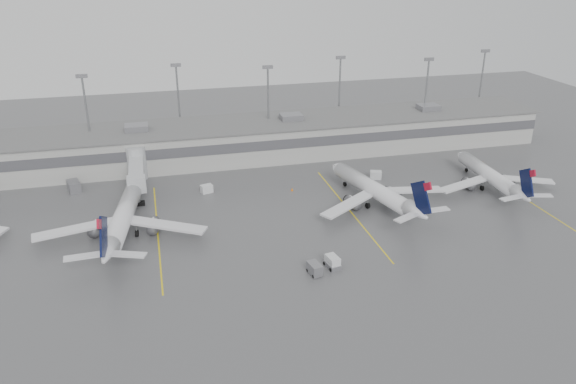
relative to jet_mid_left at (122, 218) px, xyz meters
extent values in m
plane|color=#4B4B4E|center=(23.02, -23.95, -3.22)|extent=(260.00, 260.00, 0.00)
cube|color=#9E9E99|center=(23.02, 34.05, 0.78)|extent=(150.00, 16.00, 8.00)
cube|color=#47474C|center=(23.02, 26.00, 1.78)|extent=(150.00, 0.15, 2.20)
cube|color=#606060|center=(23.02, 34.05, 4.83)|extent=(152.00, 17.00, 0.30)
cube|color=slate|center=(73.02, 34.05, 5.58)|extent=(5.00, 4.00, 1.30)
cylinder|color=gray|center=(-6.98, 36.05, 6.78)|extent=(0.44, 0.44, 20.00)
cube|color=slate|center=(-6.98, 36.05, 16.98)|extent=(2.40, 0.50, 0.80)
cylinder|color=gray|center=(13.02, 43.55, 6.78)|extent=(0.44, 0.44, 20.00)
cube|color=slate|center=(13.02, 43.55, 16.98)|extent=(2.40, 0.50, 0.80)
cylinder|color=gray|center=(33.02, 36.05, 6.78)|extent=(0.44, 0.44, 20.00)
cube|color=slate|center=(33.02, 36.05, 16.98)|extent=(2.40, 0.50, 0.80)
cylinder|color=gray|center=(53.02, 43.55, 6.78)|extent=(0.44, 0.44, 20.00)
cube|color=slate|center=(53.02, 43.55, 16.98)|extent=(2.40, 0.50, 0.80)
cylinder|color=gray|center=(73.02, 36.05, 6.78)|extent=(0.44, 0.44, 20.00)
cube|color=slate|center=(73.02, 36.05, 16.98)|extent=(2.40, 0.50, 0.80)
cylinder|color=gray|center=(93.02, 43.55, 6.78)|extent=(0.44, 0.44, 20.00)
cube|color=slate|center=(93.02, 43.55, 16.98)|extent=(2.40, 0.50, 0.80)
cylinder|color=#AAADB0|center=(2.52, 26.05, 0.28)|extent=(4.00, 4.00, 7.00)
cube|color=#AAADB0|center=(2.52, 19.55, 1.08)|extent=(2.80, 13.00, 2.60)
cube|color=#AAADB0|center=(2.52, 12.05, 1.08)|extent=(3.40, 2.40, 3.00)
cylinder|color=gray|center=(2.52, 12.05, -1.82)|extent=(0.70, 0.70, 2.80)
cube|color=black|center=(2.52, 12.05, -2.87)|extent=(2.20, 1.20, 0.70)
cube|color=yellow|center=(5.52, 0.05, -3.21)|extent=(0.25, 40.00, 0.01)
cube|color=yellow|center=(40.52, 0.05, -3.21)|extent=(0.25, 40.00, 0.01)
cube|color=yellow|center=(75.52, 0.05, -3.21)|extent=(0.25, 40.00, 0.01)
cylinder|color=silver|center=(0.23, 1.53, -0.06)|extent=(6.63, 23.33, 3.15)
cone|color=silver|center=(2.22, 14.40, -0.06)|extent=(3.56, 3.39, 3.15)
cone|color=silver|center=(-1.89, -12.29, 0.36)|extent=(3.91, 5.67, 3.15)
cube|color=silver|center=(-7.48, -0.26, -0.90)|extent=(13.92, 4.89, 0.37)
cube|color=silver|center=(7.06, -2.50, -0.90)|extent=(13.43, 8.59, 0.37)
cube|color=#080E33|center=(-1.97, -12.81, 3.40)|extent=(1.21, 5.90, 6.87)
cube|color=#A90D24|center=(-2.18, -14.16, 6.14)|extent=(0.63, 2.15, 2.00)
cylinder|color=black|center=(1.67, 10.87, -2.74)|extent=(0.51, 0.99, 0.95)
cylinder|color=black|center=(-2.27, -0.22, -2.64)|extent=(0.64, 1.21, 1.16)
cylinder|color=black|center=(2.10, -0.89, -2.64)|extent=(0.64, 1.21, 1.16)
cylinder|color=silver|center=(45.69, 2.58, -0.22)|extent=(8.16, 22.06, 3.00)
cone|color=silver|center=(42.73, 14.61, -0.22)|extent=(3.58, 3.43, 3.00)
cone|color=silver|center=(48.86, -10.33, 0.18)|extent=(4.10, 5.57, 3.00)
cube|color=silver|center=(39.56, -1.81, -1.02)|extent=(12.41, 9.06, 0.35)
cube|color=silver|center=(53.15, 1.53, -1.02)|extent=(13.14, 3.54, 0.35)
cube|color=#080E33|center=(48.98, -10.81, 3.08)|extent=(1.64, 5.54, 6.54)
cube|color=#A90D24|center=(49.29, -12.07, 5.68)|extent=(0.77, 2.03, 1.90)
cylinder|color=black|center=(43.54, 11.31, -2.77)|extent=(0.55, 0.96, 0.90)
cylinder|color=black|center=(44.13, 0.14, -2.67)|extent=(0.70, 1.17, 1.10)
cylinder|color=black|center=(48.20, 1.14, -2.67)|extent=(0.70, 1.17, 1.10)
cylinder|color=silver|center=(71.61, 4.23, -0.46)|extent=(3.65, 20.29, 2.75)
cone|color=silver|center=(72.12, 15.59, -0.46)|extent=(2.86, 2.69, 2.75)
cone|color=silver|center=(71.07, -7.97, -0.10)|extent=(2.95, 4.71, 2.75)
cube|color=silver|center=(65.08, 1.94, -1.20)|extent=(12.13, 5.48, 0.32)
cube|color=silver|center=(77.92, 1.37, -1.20)|extent=(12.01, 6.42, 0.32)
cube|color=#080E33|center=(71.05, -8.43, 2.57)|extent=(0.50, 5.17, 6.00)
cube|color=#A90D24|center=(71.00, -9.62, 4.95)|extent=(0.36, 1.87, 1.74)
cylinder|color=black|center=(71.98, 12.48, -2.80)|extent=(0.36, 0.84, 0.83)
cylinder|color=black|center=(69.61, 2.48, -2.71)|extent=(0.46, 1.03, 1.01)
cylinder|color=black|center=(73.46, 2.31, -2.71)|extent=(0.46, 1.03, 1.01)
cube|color=silver|center=(31.02, -18.44, -2.29)|extent=(1.98, 2.72, 1.86)
cube|color=slate|center=(31.02, -18.44, -2.85)|extent=(2.26, 3.16, 0.72)
cylinder|color=black|center=(30.02, -17.57, -2.93)|extent=(0.33, 0.61, 0.58)
cylinder|color=black|center=(31.64, -17.27, -2.93)|extent=(0.33, 0.61, 0.58)
cylinder|color=black|center=(30.40, -19.60, -2.93)|extent=(0.33, 0.61, 0.58)
cylinder|color=black|center=(32.02, -19.30, -2.93)|extent=(0.33, 0.61, 0.58)
cube|color=slate|center=(27.82, -19.64, -2.30)|extent=(2.01, 2.94, 1.64)
cylinder|color=black|center=(26.98, -18.81, -2.95)|extent=(0.31, 0.57, 0.54)
cylinder|color=black|center=(28.66, -20.46, -2.95)|extent=(0.31, 0.57, 0.54)
cube|color=silver|center=(15.71, 14.99, -2.42)|extent=(2.59, 2.09, 1.59)
cube|color=silver|center=(51.26, 13.64, -2.38)|extent=(2.74, 2.28, 1.66)
cube|color=slate|center=(-10.01, 22.08, -2.12)|extent=(3.10, 3.98, 2.18)
cone|color=orange|center=(0.75, 16.17, -2.90)|extent=(0.40, 0.40, 0.63)
cone|color=orange|center=(32.45, 11.62, -2.87)|extent=(0.44, 0.44, 0.69)
cone|color=orange|center=(78.07, 15.83, -2.91)|extent=(0.39, 0.39, 0.61)
camera|label=1|loc=(6.33, -88.64, 41.45)|focal=35.00mm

